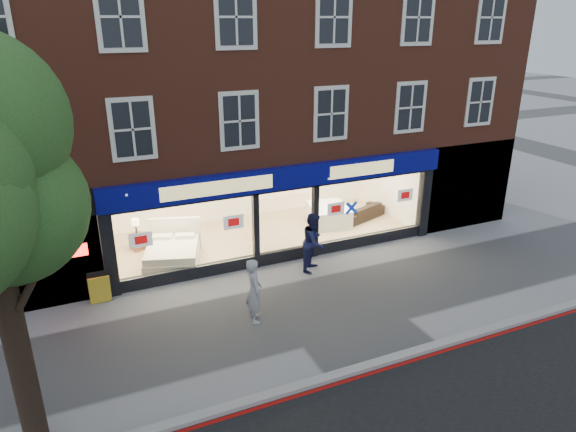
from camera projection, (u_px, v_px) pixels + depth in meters
ground at (329, 304)px, 14.53m from camera, size 120.00×120.00×0.00m
kerb_line at (393, 367)px, 11.89m from camera, size 60.00×0.10×0.01m
kerb_stone at (388, 360)px, 12.04m from camera, size 60.00×0.25×0.12m
showroom_floor at (262, 236)px, 19.00m from camera, size 11.00×4.50×0.10m
building at (241, 46)px, 18.06m from camera, size 19.00×8.26×10.30m
display_bed at (173, 252)px, 16.75m from camera, size 2.27×2.51×1.18m
bedside_table at (138, 242)px, 17.68m from camera, size 0.57×0.57×0.55m
mattress_stack at (328, 215)px, 19.93m from camera, size 1.70×1.99×0.70m
sofa at (362, 211)px, 20.41m from camera, size 2.17×1.43×0.59m
a_board at (100, 288)px, 14.44m from camera, size 0.59×0.39×0.91m
pedestrian_grey at (254, 290)px, 13.43m from camera, size 0.52×0.71×1.80m
pedestrian_blue at (314, 242)px, 16.23m from camera, size 1.17×1.17×1.92m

